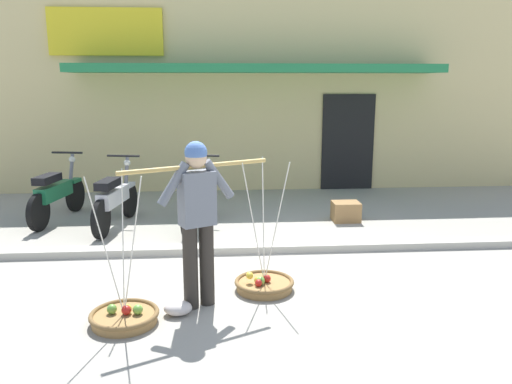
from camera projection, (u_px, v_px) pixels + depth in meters
The scene contains 11 objects.
ground_plane at pixel (251, 271), 6.19m from camera, with size 90.00×90.00×0.00m, color #9E998C.
sidewalk_curb at pixel (248, 248), 6.86m from camera, with size 20.00×0.24×0.10m, color #BAB4A5.
fruit_vendor at pixel (197, 214), 5.03m from camera, with size 1.42×0.73×1.70m.
fruit_basket_left_side at pixel (264, 284), 5.60m from camera, with size 0.66×0.66×1.45m.
fruit_basket_right_side at pixel (124, 316), 4.83m from camera, with size 0.66×0.66×1.45m.
motorcycle_nearest_shop at pixel (56, 194), 8.32m from camera, with size 0.56×1.80×1.09m.
motorcycle_second_in_row at pixel (115, 199), 7.93m from camera, with size 0.54×1.81×1.09m.
motorcycle_third_in_row at pixel (197, 199), 7.96m from camera, with size 0.57×1.80×1.09m.
storefront_building at pixel (248, 88), 12.78m from camera, with size 13.00×6.00×4.20m.
plastic_litter_bag at pixel (178, 308), 5.01m from camera, with size 0.28×0.22×0.14m, color silver.
wooden_crate at pixel (346, 212), 8.36m from camera, with size 0.44×0.36×0.32m, color olive.
Camera 1 is at (-0.38, -5.83, 2.26)m, focal length 35.67 mm.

